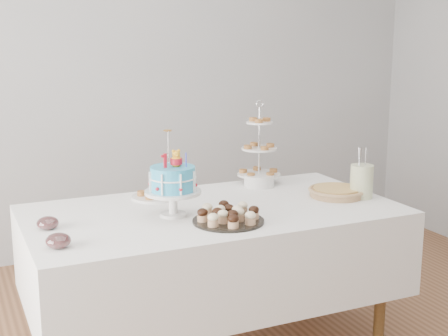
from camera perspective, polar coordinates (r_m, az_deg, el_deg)
name	(u,v)px	position (r m, az deg, el deg)	size (l,w,h in m)	color
walls	(239,103)	(2.87, 1.34, 5.93)	(5.04, 4.04, 2.70)	#A0A3A6
table	(213,250)	(3.32, -0.99, -7.51)	(1.92, 1.02, 0.77)	white
birthday_cake	(173,193)	(3.10, -4.69, -2.32)	(0.28, 0.28, 0.43)	white
cupcake_tray	(228,214)	(3.02, 0.40, -4.27)	(0.35, 0.35, 0.08)	black
pie	(336,191)	(3.54, 10.25, -2.12)	(0.32, 0.32, 0.05)	tan
tiered_stand	(259,149)	(3.76, 3.24, 1.74)	(0.26, 0.26, 0.51)	silver
plate_stack	(259,180)	(3.72, 3.23, -1.15)	(0.18, 0.18, 0.07)	white
pastry_plate	(156,195)	(3.48, -6.27, -2.46)	(0.27, 0.27, 0.04)	white
jam_bowl_a	(58,241)	(2.76, -14.91, -6.46)	(0.11, 0.11, 0.06)	silver
jam_bowl_b	(48,223)	(3.03, -15.82, -4.88)	(0.10, 0.10, 0.06)	silver
utensil_pitcher	(362,180)	(3.53, 12.48, -1.07)	(0.13, 0.13, 0.28)	white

